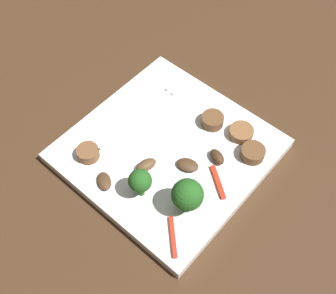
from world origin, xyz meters
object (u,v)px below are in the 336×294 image
object	(u,v)px
sausage_slice_3	(241,133)
mushroom_0	(104,181)
plate	(168,150)
broccoli_floret_0	(140,181)
pepper_strip_0	(220,180)
sausage_slice_1	(88,153)
pepper_strip_1	(173,237)
sausage_slice_0	(253,153)
mushroom_3	(217,157)
sausage_slice_2	(212,120)
broccoli_floret_1	(187,195)
mushroom_2	(147,166)
fork	(151,107)
mushroom_1	(188,165)

from	to	relation	value
sausage_slice_3	mushroom_0	size ratio (longest dim) A/B	1.21
plate	broccoli_floret_0	distance (m)	0.09
mushroom_0	pepper_strip_0	world-z (taller)	mushroom_0
plate	broccoli_floret_0	size ratio (longest dim) A/B	5.33
sausage_slice_1	pepper_strip_1	xyz separation A→B (m)	(-0.01, -0.17, -0.01)
pepper_strip_0	sausage_slice_0	bearing A→B (deg)	-8.83
mushroom_3	pepper_strip_0	bearing A→B (deg)	-136.37
broccoli_floret_0	sausage_slice_2	size ratio (longest dim) A/B	1.49
broccoli_floret_1	mushroom_2	xyz separation A→B (m)	(0.01, 0.08, -0.03)
fork	sausage_slice_0	world-z (taller)	sausage_slice_0
sausage_slice_3	pepper_strip_0	size ratio (longest dim) A/B	0.68
broccoli_floret_1	sausage_slice_3	xyz separation A→B (m)	(0.14, 0.02, -0.03)
plate	sausage_slice_2	size ratio (longest dim) A/B	7.94
fork	sausage_slice_1	size ratio (longest dim) A/B	5.84
broccoli_floret_0	sausage_slice_2	distance (m)	0.15
sausage_slice_1	sausage_slice_0	bearing A→B (deg)	-48.88
sausage_slice_3	pepper_strip_1	xyz separation A→B (m)	(-0.18, -0.03, -0.00)
fork	broccoli_floret_1	xyz separation A→B (m)	(-0.09, -0.15, 0.03)
plate	mushroom_1	distance (m)	0.04
mushroom_2	pepper_strip_0	world-z (taller)	mushroom_2
broccoli_floret_1	mushroom_2	distance (m)	0.08
broccoli_floret_1	mushroom_0	size ratio (longest dim) A/B	2.01
mushroom_1	pepper_strip_0	distance (m)	0.05
broccoli_floret_0	mushroom_1	bearing A→B (deg)	-15.58
mushroom_3	pepper_strip_1	distance (m)	0.13
sausage_slice_3	mushroom_0	world-z (taller)	sausage_slice_3
mushroom_1	pepper_strip_1	bearing A→B (deg)	-150.21
mushroom_2	pepper_strip_1	world-z (taller)	mushroom_2
broccoli_floret_1	mushroom_1	bearing A→B (deg)	38.23
pepper_strip_1	pepper_strip_0	bearing A→B (deg)	3.00
broccoli_floret_1	mushroom_3	world-z (taller)	broccoli_floret_1
fork	pepper_strip_1	distance (m)	0.21
mushroom_1	mushroom_3	size ratio (longest dim) A/B	1.16
plate	pepper_strip_1	size ratio (longest dim) A/B	4.85
broccoli_floret_1	pepper_strip_1	size ratio (longest dim) A/B	1.09
sausage_slice_1	pepper_strip_0	xyz separation A→B (m)	(0.09, -0.16, -0.01)
mushroom_0	broccoli_floret_1	bearing A→B (deg)	-68.09
fork	mushroom_2	xyz separation A→B (m)	(-0.08, -0.07, 0.00)
mushroom_2	pepper_strip_0	bearing A→B (deg)	-60.30
broccoli_floret_1	mushroom_0	bearing A→B (deg)	111.91
plate	mushroom_1	xyz separation A→B (m)	(-0.01, -0.04, 0.01)
fork	pepper_strip_1	size ratio (longest dim) A/B	3.39
broccoli_floret_0	mushroom_0	xyz separation A→B (m)	(-0.02, 0.05, -0.03)
plate	fork	bearing A→B (deg)	61.15
sausage_slice_1	mushroom_1	size ratio (longest dim) A/B	1.01
plate	mushroom_2	world-z (taller)	mushroom_2
sausage_slice_2	mushroom_3	size ratio (longest dim) A/B	1.22
sausage_slice_2	pepper_strip_1	xyz separation A→B (m)	(-0.17, -0.07, -0.01)
broccoli_floret_1	sausage_slice_2	world-z (taller)	broccoli_floret_1
sausage_slice_3	sausage_slice_0	bearing A→B (deg)	-120.24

